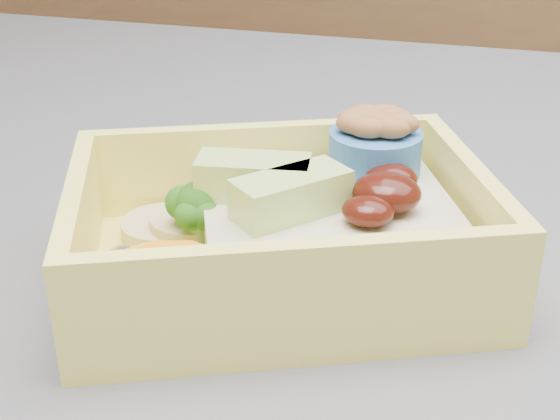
# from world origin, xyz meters

# --- Properties ---
(bento_box) EXTENTS (0.25, 0.22, 0.07)m
(bento_box) POSITION_xyz_m (0.22, -0.17, 0.95)
(bento_box) COLOR #FBEE67
(bento_box) RESTS_ON island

